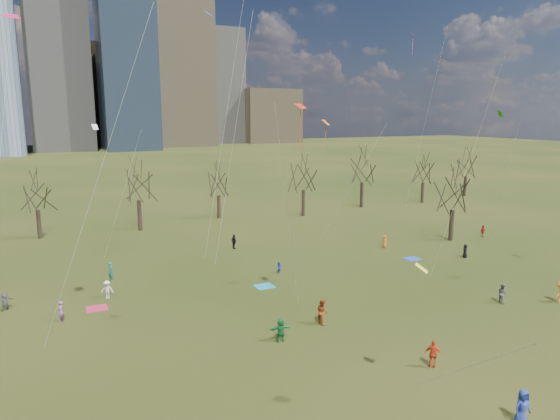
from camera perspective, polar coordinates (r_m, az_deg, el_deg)
name	(u,v)px	position (r m, az deg, el deg)	size (l,w,h in m)	color
ground	(357,342)	(35.25, 8.83, -14.66)	(500.00, 500.00, 0.00)	black
downtown_skyline	(71,57)	(238.35, -22.80, 15.85)	(212.50, 78.00, 118.00)	slate
bare_tree_row	(196,184)	(66.41, -9.62, 2.96)	(113.04, 29.80, 9.50)	black
blanket_teal	(264,286)	(45.04, -1.79, -8.71)	(1.60, 1.50, 0.03)	teal
blanket_navy	(412,259)	(55.06, 14.87, -5.40)	(1.60, 1.50, 0.03)	#2547AD
blanket_crimson	(97,308)	(42.72, -20.19, -10.52)	(1.60, 1.50, 0.03)	#B8243F
person_0	(522,407)	(28.98, 25.95, -19.63)	(0.91, 0.59, 1.87)	navy
person_2	(322,312)	(37.29, 4.84, -11.51)	(0.91, 0.71, 1.88)	#A44117
person_4	(433,354)	(32.71, 17.12, -15.46)	(1.02, 0.43, 1.74)	red
person_5	(281,330)	(34.57, 0.07, -13.54)	(1.54, 0.49, 1.66)	#197236
person_6	(465,251)	(57.03, 20.41, -4.41)	(0.72, 0.47, 1.47)	black
person_7	(61,311)	(40.98, -23.78, -10.56)	(0.57, 0.38, 1.57)	#9E51A3
person_8	(279,268)	(48.24, -0.12, -6.64)	(0.57, 0.44, 1.17)	#274AAC
person_9	(107,289)	(44.45, -19.15, -8.57)	(0.99, 0.57, 1.54)	white
person_10	(483,231)	(67.37, 22.16, -2.24)	(0.87, 0.36, 1.48)	#AF1919
person_11	(5,301)	(45.01, -28.92, -9.12)	(1.42, 0.45, 1.53)	#5E5E63
person_12	(385,241)	(58.76, 11.89, -3.54)	(0.69, 0.45, 1.42)	orange
person_13	(111,271)	(48.85, -18.78, -6.65)	(0.65, 0.42, 1.77)	#1A7862
person_14	(502,293)	(44.84, 24.06, -8.69)	(0.80, 0.62, 1.64)	slate
person_15	(559,292)	(47.05, 29.31, -8.18)	(1.13, 0.65, 1.75)	orange
person_16	(234,242)	(57.08, -5.28, -3.63)	(0.99, 0.41, 1.69)	black
kites_airborne	(332,136)	(44.20, 5.95, 8.37)	(51.98, 46.11, 34.52)	red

